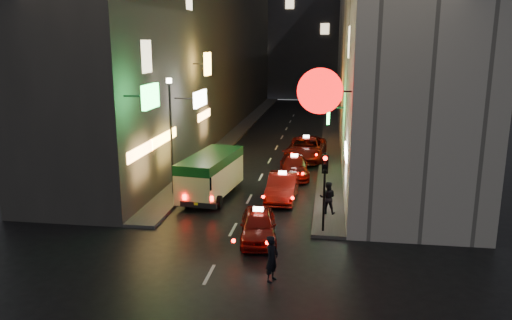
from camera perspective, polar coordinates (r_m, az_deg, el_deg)
The scene contains 14 objects.
building_left at distance 47.74m, azimuth -6.42°, elevation 14.22°, with size 7.65×52.00×18.00m.
building_right at distance 46.33m, azimuth 13.70°, elevation 13.96°, with size 8.29×52.00×18.00m.
building_far at distance 78.33m, azimuth 5.68°, elevation 15.33°, with size 30.00×10.00×22.00m, color #323237.
sidewalk_left at distance 47.62m, azimuth -1.76°, elevation 3.51°, with size 1.50×52.00×0.15m, color #44413F.
sidewalk_right at distance 46.88m, azimuth 8.53°, elevation 3.21°, with size 1.50×52.00×0.15m, color #44413F.
minibus at distance 26.74m, azimuth -5.15°, elevation -1.24°, with size 2.59×5.72×2.37m.
taxi_near at distance 21.26m, azimuth 0.26°, elevation -7.21°, with size 2.55×4.88×1.65m.
taxi_second at distance 26.56m, azimuth 3.03°, elevation -2.85°, with size 2.15×5.11×1.79m.
taxi_third at distance 31.17m, azimuth 4.39°, elevation -0.56°, with size 2.39×4.80×1.64m.
taxi_far at distance 35.78m, azimuth 5.74°, elevation 1.53°, with size 2.71×5.90×2.01m.
pedestrian_crossing at distance 17.70m, azimuth 1.83°, elevation -10.88°, with size 0.62×0.40×1.89m, color black.
pedestrian_sidewalk at distance 24.16m, azimuth 8.20°, elevation -4.04°, with size 0.67×0.42×1.79m, color black.
traffic_light at distance 21.37m, azimuth 7.86°, elevation -1.76°, with size 0.26×0.43×3.50m.
lamp_post at distance 26.89m, azimuth -9.70°, elevation 3.56°, with size 0.28×0.28×6.22m.
Camera 1 is at (4.13, -12.17, 8.21)m, focal length 35.00 mm.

